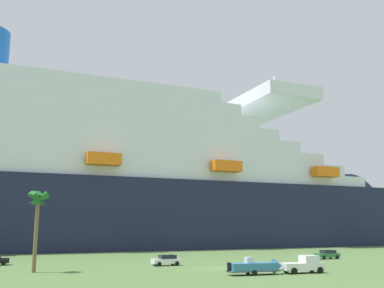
% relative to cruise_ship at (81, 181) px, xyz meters
% --- Properties ---
extents(ground_plane, '(600.00, 600.00, 0.00)m').
position_rel_cruise_ship_xyz_m(ground_plane, '(16.77, -28.62, -17.73)').
color(ground_plane, '#4C6B38').
extents(cruise_ship, '(223.86, 54.55, 59.60)m').
position_rel_cruise_ship_xyz_m(cruise_ship, '(0.00, 0.00, 0.00)').
color(cruise_ship, '#191E38').
rests_on(cruise_ship, ground_plane).
extents(pickup_truck, '(5.63, 2.34, 2.20)m').
position_rel_cruise_ship_xyz_m(pickup_truck, '(25.44, -68.29, -16.69)').
color(pickup_truck, white).
rests_on(pickup_truck, ground_plane).
extents(small_boat_on_trailer, '(8.44, 2.20, 2.15)m').
position_rel_cruise_ship_xyz_m(small_boat_on_trailer, '(18.97, -68.38, -16.77)').
color(small_boat_on_trailer, '#595960').
rests_on(small_boat_on_trailer, ground_plane).
extents(palm_tree, '(3.04, 2.96, 10.58)m').
position_rel_cruise_ship_xyz_m(palm_tree, '(-7.99, -57.77, -9.07)').
color(palm_tree, brown).
rests_on(palm_tree, ground_plane).
extents(parked_car_white_van, '(4.56, 2.52, 1.58)m').
position_rel_cruise_ship_xyz_m(parked_car_white_van, '(10.90, -52.71, -16.90)').
color(parked_car_white_van, white).
rests_on(parked_car_white_van, ground_plane).
extents(parked_car_green_wagon, '(4.52, 2.41, 1.58)m').
position_rel_cruise_ship_xyz_m(parked_car_green_wagon, '(42.46, -47.54, -16.90)').
color(parked_car_green_wagon, '#2D723F').
rests_on(parked_car_green_wagon, ground_plane).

